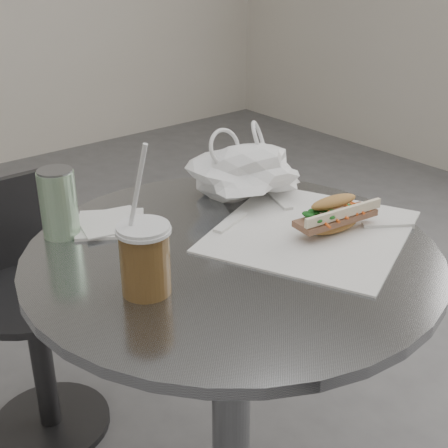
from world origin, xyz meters
TOP-DOWN VIEW (x-y plane):
  - cafe_table at (0.00, 0.20)m, footprint 0.76×0.76m
  - chair_far at (-0.17, 0.82)m, footprint 0.36×0.37m
  - sandwich_paper at (0.17, 0.16)m, footprint 0.47×0.46m
  - banh_mi at (0.20, 0.13)m, footprint 0.22×0.11m
  - iced_coffee at (-0.20, 0.18)m, footprint 0.09×0.09m
  - sunglasses at (0.25, 0.38)m, footprint 0.12×0.03m
  - plastic_bag at (0.18, 0.36)m, footprint 0.28×0.26m
  - napkin_stack at (-0.12, 0.43)m, footprint 0.18×0.18m
  - drink_can at (-0.21, 0.45)m, footprint 0.07×0.07m

SIDE VIEW (x-z plane):
  - chair_far at x=-0.17m, z-range -0.03..0.65m
  - cafe_table at x=0.00m, z-range 0.10..0.84m
  - sandwich_paper at x=0.17m, z-range 0.74..0.74m
  - napkin_stack at x=-0.12m, z-range 0.74..0.75m
  - sunglasses at x=0.25m, z-range 0.73..0.79m
  - banh_mi at x=0.20m, z-range 0.74..0.81m
  - plastic_bag at x=0.18m, z-range 0.74..0.86m
  - iced_coffee at x=-0.20m, z-range 0.67..0.93m
  - drink_can at x=-0.21m, z-range 0.74..0.87m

